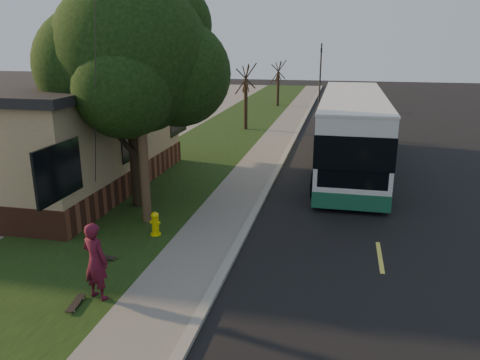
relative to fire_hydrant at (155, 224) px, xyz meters
name	(u,v)px	position (x,y,z in m)	size (l,w,h in m)	color
ground	(239,244)	(2.60, 0.00, -0.43)	(120.00, 120.00, 0.00)	black
road	(366,166)	(6.60, 10.00, -0.43)	(8.00, 80.00, 0.01)	black
curb	(282,161)	(2.60, 10.00, -0.37)	(0.25, 80.00, 0.12)	gray
sidewalk	(262,160)	(1.60, 10.00, -0.39)	(2.00, 80.00, 0.08)	slate
grass_verge	(195,156)	(-1.90, 10.00, -0.40)	(5.00, 80.00, 0.07)	black
building_lot	(24,148)	(-11.90, 10.00, -0.41)	(15.00, 80.00, 0.04)	slate
fire_hydrant	(155,224)	(0.00, 0.00, 0.00)	(0.32, 0.32, 0.74)	yellow
utility_pole	(139,80)	(-0.71, 0.99, 4.20)	(2.86, 3.21, 9.07)	#473321
leafy_tree	(134,59)	(-1.57, 2.65, 4.73)	(6.30, 6.00, 7.80)	black
bare_tree_near	(246,98)	(-0.90, 18.00, 1.72)	(1.38, 1.21, 4.31)	black
bare_tree_far	(278,84)	(-0.40, 30.00, 1.57)	(1.38, 1.21, 4.03)	black
traffic_signal	(320,69)	(3.10, 34.00, 2.73)	(0.18, 0.22, 5.50)	#2D2D30
transit_bus	(351,130)	(5.81, 9.45, 1.40)	(2.93, 12.72, 3.44)	silver
skateboarder	(96,261)	(0.10, -3.69, 0.56)	(0.67, 0.44, 1.84)	#4E0F22
skateboard_main	(76,303)	(-0.24, -4.11, -0.31)	(0.30, 0.77, 0.07)	black
skateboard_spare	(103,257)	(-0.79, -1.84, -0.31)	(0.76, 0.26, 0.07)	black
dumpster	(129,146)	(-4.97, 8.83, 0.26)	(1.61, 1.36, 1.29)	black
distant_car	(341,99)	(5.19, 30.58, 0.34)	(1.83, 4.56, 1.55)	black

